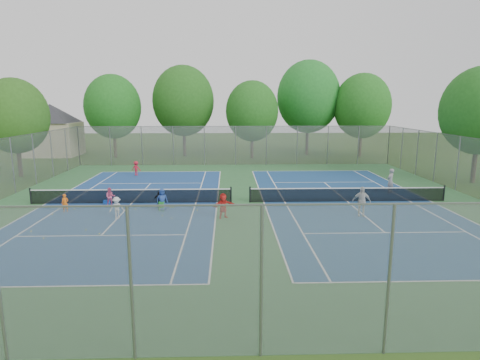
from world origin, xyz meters
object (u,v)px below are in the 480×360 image
at_px(net_left, 132,197).
at_px(ball_crate, 107,202).
at_px(ball_hopper, 162,206).
at_px(net_right, 348,195).
at_px(instructor, 390,181).

bearing_deg(net_left, ball_crate, -176.66).
bearing_deg(ball_hopper, ball_crate, 154.08).
relative_size(net_right, ball_crate, 42.20).
xyz_separation_m(net_right, ball_hopper, (-11.77, -1.94, -0.16)).
bearing_deg(net_left, ball_hopper, -41.00).
bearing_deg(ball_hopper, net_right, 9.38).
xyz_separation_m(ball_crate, instructor, (19.36, 2.55, 0.75)).
height_order(net_left, ball_hopper, net_left).
xyz_separation_m(ball_crate, ball_hopper, (3.81, -1.85, 0.16)).
relative_size(net_left, ball_crate, 42.20).
bearing_deg(ball_hopper, instructor, 15.81).
height_order(net_right, ball_crate, net_right).
bearing_deg(net_left, instructor, 7.88).
height_order(ball_crate, ball_hopper, ball_hopper).
distance_m(net_left, ball_hopper, 2.97).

